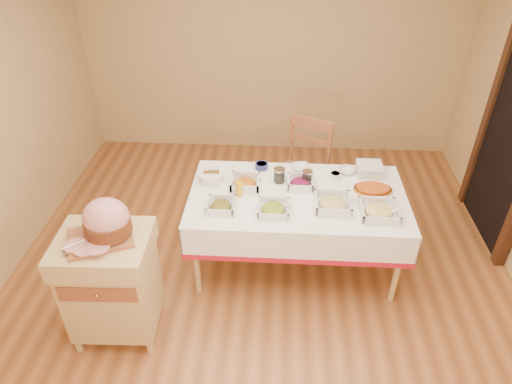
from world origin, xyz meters
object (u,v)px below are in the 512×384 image
(mustard_bottle, at_px, (239,189))
(plate_stack, at_px, (369,169))
(brass_platter, at_px, (373,189))
(preserve_jar_right, at_px, (307,178))
(ham_on_board, at_px, (106,222))
(dining_chair, at_px, (303,171))
(preserve_jar_left, at_px, (279,176))
(dining_table, at_px, (297,210))
(butcher_cart, at_px, (111,281))
(bread_basket, at_px, (212,177))

(mustard_bottle, height_order, plate_stack, mustard_bottle)
(mustard_bottle, relative_size, brass_platter, 0.51)
(preserve_jar_right, bearing_deg, brass_platter, -10.15)
(ham_on_board, relative_size, mustard_bottle, 2.70)
(dining_chair, relative_size, preserve_jar_left, 7.99)
(mustard_bottle, xyz_separation_m, brass_platter, (1.12, 0.14, -0.05))
(dining_table, distance_m, dining_chair, 0.74)
(ham_on_board, height_order, preserve_jar_left, ham_on_board)
(butcher_cart, xyz_separation_m, dining_chair, (1.44, 1.57, 0.02))
(dining_table, xyz_separation_m, bread_basket, (-0.75, 0.16, 0.20))
(bread_basket, height_order, plate_stack, bread_basket)
(dining_table, bearing_deg, preserve_jar_left, 130.08)
(dining_chair, distance_m, brass_platter, 0.89)
(ham_on_board, height_order, plate_stack, ham_on_board)
(butcher_cart, distance_m, brass_platter, 2.22)
(bread_basket, distance_m, brass_platter, 1.39)
(preserve_jar_right, relative_size, bread_basket, 0.53)
(dining_chair, relative_size, ham_on_board, 2.34)
(dining_table, distance_m, preserve_jar_right, 0.30)
(preserve_jar_left, distance_m, plate_stack, 0.82)
(dining_table, bearing_deg, bread_basket, 167.65)
(ham_on_board, bearing_deg, dining_table, 31.56)
(plate_stack, bearing_deg, ham_on_board, -148.99)
(preserve_jar_left, xyz_separation_m, brass_platter, (0.79, -0.10, -0.04))
(dining_table, bearing_deg, brass_platter, 7.78)
(preserve_jar_left, distance_m, preserve_jar_right, 0.24)
(butcher_cart, relative_size, mustard_bottle, 5.53)
(bread_basket, bearing_deg, ham_on_board, -120.31)
(dining_table, xyz_separation_m, plate_stack, (0.64, 0.37, 0.21))
(ham_on_board, distance_m, brass_platter, 2.16)
(dining_chair, xyz_separation_m, brass_platter, (0.56, -0.64, 0.24))
(preserve_jar_left, height_order, preserve_jar_right, preserve_jar_left)
(dining_chair, relative_size, mustard_bottle, 6.31)
(mustard_bottle, bearing_deg, brass_platter, 6.99)
(dining_table, xyz_separation_m, preserve_jar_right, (0.08, 0.19, 0.21))
(mustard_bottle, relative_size, bread_basket, 0.74)
(ham_on_board, bearing_deg, dining_chair, 47.85)
(mustard_bottle, distance_m, plate_stack, 1.21)
(mustard_bottle, bearing_deg, dining_chair, 54.19)
(preserve_jar_left, xyz_separation_m, mustard_bottle, (-0.33, -0.24, 0.02))
(mustard_bottle, bearing_deg, preserve_jar_right, 22.59)
(mustard_bottle, bearing_deg, preserve_jar_left, 36.15)
(plate_stack, bearing_deg, dining_table, -150.13)
(plate_stack, bearing_deg, dining_chair, 147.57)
(preserve_jar_left, xyz_separation_m, bread_basket, (-0.59, -0.03, -0.02))
(preserve_jar_left, relative_size, mustard_bottle, 0.79)
(preserve_jar_right, xyz_separation_m, brass_platter, (0.55, -0.10, -0.03))
(ham_on_board, height_order, mustard_bottle, ham_on_board)
(ham_on_board, distance_m, plate_stack, 2.30)
(dining_table, distance_m, bread_basket, 0.79)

